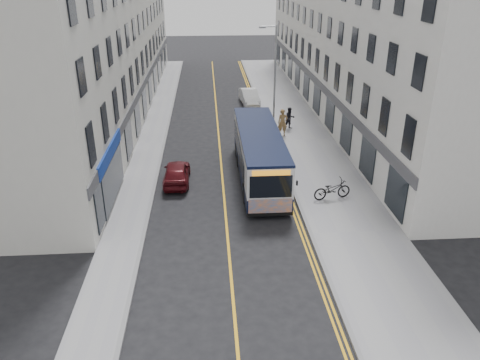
{
  "coord_description": "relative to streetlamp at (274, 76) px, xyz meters",
  "views": [
    {
      "loc": [
        -0.76,
        -20.26,
        11.8
      ],
      "look_at": [
        0.81,
        1.91,
        1.6
      ],
      "focal_mm": 35.0,
      "sensor_mm": 36.0,
      "label": 1
    }
  ],
  "objects": [
    {
      "name": "kerb_east",
      "position": [
        -0.17,
        -2.0,
        -4.32
      ],
      "size": [
        0.18,
        64.0,
        0.13
      ],
      "primitive_type": "cube",
      "color": "slate",
      "rests_on": "ground"
    },
    {
      "name": "ground",
      "position": [
        -4.17,
        -14.0,
        -4.38
      ],
      "size": [
        140.0,
        140.0,
        0.0
      ],
      "primitive_type": "plane",
      "color": "black",
      "rests_on": "ground"
    },
    {
      "name": "road_dbl_yellow_inner",
      "position": [
        -0.62,
        -2.0,
        -4.38
      ],
      "size": [
        0.1,
        64.0,
        0.01
      ],
      "primitive_type": "cube",
      "color": "orange",
      "rests_on": "ground"
    },
    {
      "name": "pedestrian_near",
      "position": [
        0.62,
        -1.01,
        -3.26
      ],
      "size": [
        0.75,
        0.5,
        2.01
      ],
      "primitive_type": "imported",
      "rotation": [
        0.0,
        0.0,
        0.03
      ],
      "color": "olive",
      "rests_on": "pavement_east"
    },
    {
      "name": "terrace_west",
      "position": [
        -13.17,
        7.0,
        2.12
      ],
      "size": [
        6.0,
        46.0,
        13.0
      ],
      "primitive_type": "cube",
      "color": "beige",
      "rests_on": "ground"
    },
    {
      "name": "city_bus",
      "position": [
        -1.95,
        -8.52,
        -2.74
      ],
      "size": [
        2.42,
        10.36,
        3.01
      ],
      "color": "black",
      "rests_on": "ground"
    },
    {
      "name": "bicycle",
      "position": [
        1.72,
        -11.67,
        -3.7
      ],
      "size": [
        2.24,
        1.17,
        1.12
      ],
      "primitive_type": "imported",
      "rotation": [
        0.0,
        0.0,
        1.78
      ],
      "color": "black",
      "rests_on": "pavement_east"
    },
    {
      "name": "car_maroon",
      "position": [
        -6.88,
        -8.71,
        -3.74
      ],
      "size": [
        1.56,
        3.77,
        1.28
      ],
      "primitive_type": "imported",
      "rotation": [
        0.0,
        0.0,
        3.13
      ],
      "color": "#4E0D12",
      "rests_on": "ground"
    },
    {
      "name": "road_dbl_yellow_outer",
      "position": [
        -0.42,
        -2.0,
        -4.38
      ],
      "size": [
        0.1,
        64.0,
        0.01
      ],
      "primitive_type": "cube",
      "color": "orange",
      "rests_on": "ground"
    },
    {
      "name": "pedestrian_far",
      "position": [
        1.43,
        0.53,
        -3.41
      ],
      "size": [
        1.0,
        0.88,
        1.71
      ],
      "primitive_type": "imported",
      "rotation": [
        0.0,
        0.0,
        0.34
      ],
      "color": "black",
      "rests_on": "pavement_east"
    },
    {
      "name": "kerb_west",
      "position": [
        -8.17,
        -2.0,
        -4.32
      ],
      "size": [
        0.18,
        64.0,
        0.13
      ],
      "primitive_type": "cube",
      "color": "slate",
      "rests_on": "ground"
    },
    {
      "name": "road_centre_line",
      "position": [
        -4.17,
        -2.0,
        -4.38
      ],
      "size": [
        0.12,
        64.0,
        0.01
      ],
      "primitive_type": "cube",
      "color": "orange",
      "rests_on": "ground"
    },
    {
      "name": "pavement_east",
      "position": [
        2.08,
        -2.0,
        -4.32
      ],
      "size": [
        4.5,
        64.0,
        0.12
      ],
      "primitive_type": "cube",
      "color": "gray",
      "rests_on": "ground"
    },
    {
      "name": "car_white",
      "position": [
        -1.03,
        8.48,
        -3.71
      ],
      "size": [
        1.77,
        4.2,
        1.35
      ],
      "primitive_type": "imported",
      "rotation": [
        0.0,
        0.0,
        0.09
      ],
      "color": "white",
      "rests_on": "ground"
    },
    {
      "name": "terrace_east",
      "position": [
        7.33,
        7.0,
        2.12
      ],
      "size": [
        6.0,
        46.0,
        13.0
      ],
      "primitive_type": "cube",
      "color": "white",
      "rests_on": "ground"
    },
    {
      "name": "streetlamp",
      "position": [
        0.0,
        0.0,
        0.0
      ],
      "size": [
        1.32,
        0.18,
        8.0
      ],
      "color": "gray",
      "rests_on": "ground"
    },
    {
      "name": "pavement_west",
      "position": [
        -9.17,
        -2.0,
        -4.32
      ],
      "size": [
        2.0,
        64.0,
        0.12
      ],
      "primitive_type": "cube",
      "color": "gray",
      "rests_on": "ground"
    }
  ]
}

